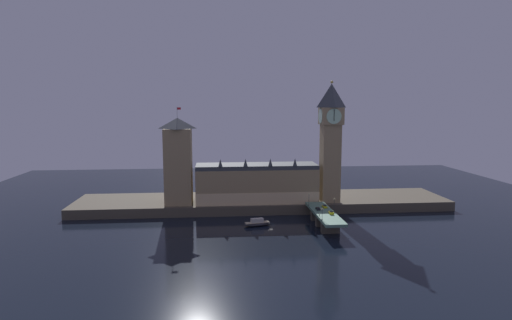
% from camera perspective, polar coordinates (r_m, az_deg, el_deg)
% --- Properties ---
extents(ground_plane, '(400.00, 400.00, 0.00)m').
position_cam_1_polar(ground_plane, '(222.69, 1.93, -8.61)').
color(ground_plane, black).
extents(embankment, '(220.00, 42.00, 5.46)m').
position_cam_1_polar(embankment, '(259.50, 0.86, -5.66)').
color(embankment, '#4C4438').
rests_on(embankment, ground_plane).
extents(parliament_hall, '(69.54, 20.25, 26.11)m').
position_cam_1_polar(parliament_hall, '(247.97, 0.08, -3.07)').
color(parliament_hall, '#9E845B').
rests_on(parliament_hall, embankment).
extents(clock_tower, '(12.62, 12.73, 69.31)m').
position_cam_1_polar(clock_tower, '(248.25, 9.91, 2.83)').
color(clock_tower, '#9E845B').
rests_on(clock_tower, embankment).
extents(victoria_tower, '(15.24, 15.24, 54.67)m').
position_cam_1_polar(victoria_tower, '(244.38, -10.33, -0.12)').
color(victoria_tower, '#9E845B').
rests_on(victoria_tower, embankment).
extents(bridge, '(10.26, 46.00, 7.31)m').
position_cam_1_polar(bridge, '(221.50, 9.11, -7.44)').
color(bridge, slate).
rests_on(bridge, ground_plane).
extents(car_northbound_lead, '(1.92, 4.35, 1.33)m').
position_cam_1_polar(car_northbound_lead, '(224.86, 8.26, -6.44)').
color(car_northbound_lead, black).
rests_on(car_northbound_lead, bridge).
extents(car_southbound_lead, '(2.02, 3.84, 1.57)m').
position_cam_1_polar(car_southbound_lead, '(217.32, 9.99, -6.93)').
color(car_southbound_lead, yellow).
rests_on(car_southbound_lead, bridge).
extents(car_southbound_trail, '(2.05, 4.53, 1.43)m').
position_cam_1_polar(car_southbound_trail, '(229.80, 9.12, -6.14)').
color(car_southbound_trail, yellow).
rests_on(car_southbound_trail, bridge).
extents(pedestrian_near_rail, '(0.38, 0.38, 1.70)m').
position_cam_1_polar(pedestrian_near_rail, '(212.77, 8.43, -7.17)').
color(pedestrian_near_rail, black).
rests_on(pedestrian_near_rail, bridge).
extents(street_lamp_near, '(1.34, 0.60, 5.96)m').
position_cam_1_polar(street_lamp_near, '(205.01, 8.82, -6.92)').
color(street_lamp_near, '#2D3333').
rests_on(street_lamp_near, bridge).
extents(street_lamp_mid, '(1.34, 0.60, 7.25)m').
position_cam_1_polar(street_lamp_mid, '(221.11, 10.39, -5.68)').
color(street_lamp_mid, '#2D3333').
rests_on(street_lamp_mid, bridge).
extents(street_lamp_far, '(1.34, 0.60, 6.93)m').
position_cam_1_polar(street_lamp_far, '(232.76, 7.08, -5.00)').
color(street_lamp_far, '#2D3333').
rests_on(street_lamp_far, bridge).
extents(boat_upstream, '(14.68, 7.26, 3.90)m').
position_cam_1_polar(boat_upstream, '(219.99, 0.16, -8.43)').
color(boat_upstream, '#28282D').
rests_on(boat_upstream, ground_plane).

